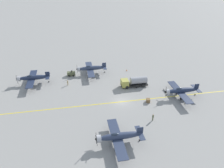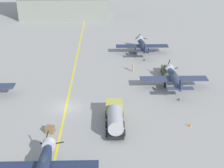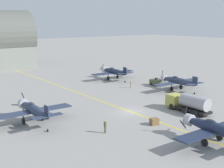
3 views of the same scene
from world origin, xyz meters
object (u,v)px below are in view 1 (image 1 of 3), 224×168
object	(u,v)px
fuel_tanker	(134,82)
tow_tractor	(71,73)
airplane_near_center	(181,91)
airplane_far_right	(33,78)
traffic_cone	(127,70)
ground_crew_walking	(68,82)
ground_crew_inspecting	(153,117)
airplane_mid_right	(91,68)
supply_crate_by_tanker	(148,100)
airplane_mid_left	(119,136)

from	to	relation	value
fuel_tanker	tow_tractor	world-z (taller)	fuel_tanker
airplane_near_center	fuel_tanker	distance (m)	13.75
airplane_far_right	traffic_cone	world-z (taller)	airplane_far_right
traffic_cone	ground_crew_walking	bearing A→B (deg)	107.76
airplane_near_center	fuel_tanker	bearing A→B (deg)	44.90
tow_tractor	ground_crew_inspecting	size ratio (longest dim) A/B	1.46
airplane_mid_right	ground_crew_inspecting	xyz separation A→B (m)	(-27.55, -11.88, -1.04)
ground_crew_walking	traffic_cone	distance (m)	21.17
airplane_near_center	tow_tractor	distance (m)	35.07
supply_crate_by_tanker	tow_tractor	bearing A→B (deg)	45.41
airplane_far_right	airplane_near_center	world-z (taller)	airplane_near_center
airplane_mid_left	airplane_mid_right	xyz separation A→B (m)	(33.56, 2.25, -0.00)
airplane_near_center	traffic_cone	size ratio (longest dim) A/B	21.82
airplane_far_right	fuel_tanker	size ratio (longest dim) A/B	1.50
traffic_cone	ground_crew_inspecting	bearing A→B (deg)	179.01
fuel_tanker	ground_crew_inspecting	xyz separation A→B (m)	(-16.66, 0.05, -0.54)
supply_crate_by_tanker	traffic_cone	bearing A→B (deg)	2.87
fuel_tanker	ground_crew_inspecting	world-z (taller)	fuel_tanker
airplane_far_right	ground_crew_walking	world-z (taller)	airplane_far_right
fuel_tanker	supply_crate_by_tanker	xyz separation A→B (m)	(-9.00, -1.42, -1.03)
airplane_far_right	fuel_tanker	distance (m)	31.02
ground_crew_walking	airplane_mid_right	bearing A→B (deg)	-49.95
ground_crew_inspecting	traffic_cone	xyz separation A→B (m)	(27.44, -0.47, -0.70)
airplane_mid_right	airplane_far_right	bearing A→B (deg)	90.22
airplane_near_center	ground_crew_walking	distance (m)	33.25
airplane_mid_right	tow_tractor	bearing A→B (deg)	81.26
airplane_mid_left	fuel_tanker	distance (m)	24.66
airplane_far_right	airplane_near_center	distance (m)	44.02
tow_tractor	supply_crate_by_tanker	xyz separation A→B (m)	(-19.65, -19.93, -0.31)
airplane_mid_right	traffic_cone	xyz separation A→B (m)	(-0.10, -12.35, -1.74)
tow_tractor	ground_crew_walking	xyz separation A→B (m)	(-6.31, 1.21, 0.14)
airplane_far_right	airplane_near_center	bearing A→B (deg)	-121.93
airplane_mid_right	ground_crew_inspecting	distance (m)	30.02
supply_crate_by_tanker	airplane_far_right	bearing A→B (deg)	62.65
airplane_mid_right	airplane_near_center	bearing A→B (deg)	-140.51
airplane_near_center	traffic_cone	xyz separation A→B (m)	(18.94, 10.64, -1.74)
airplane_far_right	airplane_near_center	xyz separation A→B (m)	(-15.47, -41.21, 0.00)
airplane_near_center	airplane_far_right	bearing A→B (deg)	60.70
tow_tractor	traffic_cone	world-z (taller)	tow_tractor
fuel_tanker	traffic_cone	bearing A→B (deg)	-2.25
airplane_near_center	airplane_mid_left	bearing A→B (deg)	116.28
airplane_mid_left	ground_crew_walking	world-z (taller)	airplane_mid_left
supply_crate_by_tanker	traffic_cone	distance (m)	19.82
airplane_mid_right	airplane_far_right	distance (m)	18.57
supply_crate_by_tanker	traffic_cone	world-z (taller)	supply_crate_by_tanker
ground_crew_walking	fuel_tanker	bearing A→B (deg)	-102.38
tow_tractor	supply_crate_by_tanker	size ratio (longest dim) A/B	2.26
airplane_far_right	supply_crate_by_tanker	distance (m)	35.56
tow_tractor	traffic_cone	size ratio (longest dim) A/B	4.73
tow_tractor	ground_crew_walking	size ratio (longest dim) A/B	1.52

